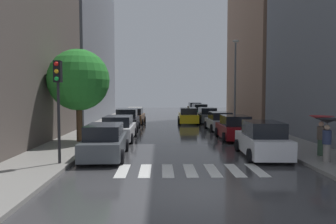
% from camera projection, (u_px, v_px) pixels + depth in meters
% --- Properties ---
extents(ground_plane, '(28.00, 72.00, 0.04)m').
position_uv_depth(ground_plane, '(171.00, 123.00, 33.65)').
color(ground_plane, '#3A3A3D').
extents(sidewalk_left, '(3.00, 72.00, 0.15)m').
position_uv_depth(sidewalk_left, '(110.00, 122.00, 33.47)').
color(sidewalk_left, gray).
rests_on(sidewalk_left, ground).
extents(sidewalk_right, '(3.00, 72.00, 0.15)m').
position_uv_depth(sidewalk_right, '(232.00, 122.00, 33.81)').
color(sidewalk_right, gray).
rests_on(sidewalk_right, ground).
extents(crosswalk_stripes, '(5.85, 2.20, 0.01)m').
position_uv_depth(crosswalk_stripes, '(190.00, 170.00, 12.64)').
color(crosswalk_stripes, silver).
rests_on(crosswalk_stripes, ground).
extents(building_left_mid, '(6.00, 19.68, 16.61)m').
position_uv_depth(building_left_mid, '(77.00, 50.00, 37.44)').
color(building_left_mid, slate).
rests_on(building_left_mid, ground).
extents(building_right_mid, '(6.00, 15.05, 25.74)m').
position_uv_depth(building_right_mid, '(268.00, 6.00, 35.43)').
color(building_right_mid, '#8C6B56').
rests_on(building_right_mid, ground).
extents(parked_car_left_nearest, '(2.17, 4.76, 1.62)m').
position_uv_depth(parked_car_left_nearest, '(105.00, 142.00, 15.21)').
color(parked_car_left_nearest, '#474C51').
rests_on(parked_car_left_nearest, ground).
extents(parked_car_left_second, '(2.13, 4.71, 1.62)m').
position_uv_depth(parked_car_left_second, '(119.00, 129.00, 20.85)').
color(parked_car_left_second, silver).
rests_on(parked_car_left_second, ground).
extents(parked_car_left_third, '(2.03, 4.42, 1.82)m').
position_uv_depth(parked_car_left_third, '(127.00, 120.00, 26.35)').
color(parked_car_left_third, black).
rests_on(parked_car_left_third, ground).
extents(parked_car_left_fourth, '(2.22, 4.60, 1.60)m').
position_uv_depth(parked_car_left_fourth, '(134.00, 116.00, 32.05)').
color(parked_car_left_fourth, brown).
rests_on(parked_car_left_fourth, ground).
extents(parked_car_right_nearest, '(2.18, 4.39, 1.74)m').
position_uv_depth(parked_car_right_nearest, '(262.00, 140.00, 15.34)').
color(parked_car_right_nearest, silver).
rests_on(parked_car_right_nearest, ground).
extents(parked_car_right_second, '(2.12, 4.23, 1.62)m').
position_uv_depth(parked_car_right_second, '(234.00, 128.00, 21.19)').
color(parked_car_right_second, maroon).
rests_on(parked_car_right_second, ground).
extents(parked_car_right_third, '(2.13, 4.12, 1.54)m').
position_uv_depth(parked_car_right_third, '(219.00, 122.00, 26.46)').
color(parked_car_right_third, '#B2B7BF').
rests_on(parked_car_right_third, ground).
extents(parked_car_right_fourth, '(2.04, 4.80, 1.61)m').
position_uv_depth(parked_car_right_fourth, '(207.00, 116.00, 33.17)').
color(parked_car_right_fourth, '#474C51').
rests_on(parked_car_right_fourth, ground).
extents(parked_car_right_fifth, '(2.13, 4.73, 1.76)m').
position_uv_depth(parked_car_right_fifth, '(199.00, 111.00, 39.88)').
color(parked_car_right_fifth, '#0C4C2D').
rests_on(parked_car_right_fifth, ground).
extents(parked_car_right_sixth, '(2.04, 4.65, 1.78)m').
position_uv_depth(parked_car_right_sixth, '(195.00, 109.00, 45.43)').
color(parked_car_right_sixth, '#B2B7BF').
rests_on(parked_car_right_sixth, ground).
extents(taxi_midroad, '(2.19, 4.72, 1.81)m').
position_uv_depth(taxi_midroad, '(188.00, 116.00, 32.45)').
color(taxi_midroad, yellow).
rests_on(taxi_midroad, ground).
extents(pedestrian_foreground, '(1.10, 1.10, 1.88)m').
position_uv_depth(pedestrian_foreground, '(321.00, 126.00, 14.85)').
color(pedestrian_foreground, '#38513D').
rests_on(pedestrian_foreground, sidewalk_right).
extents(pedestrian_by_kerb, '(1.00, 1.00, 1.86)m').
position_uv_depth(pedestrian_by_kerb, '(327.00, 130.00, 13.54)').
color(pedestrian_by_kerb, gray).
rests_on(pedestrian_by_kerb, sidewalk_right).
extents(street_tree_left, '(3.73, 3.73, 5.63)m').
position_uv_depth(street_tree_left, '(79.00, 80.00, 19.17)').
color(street_tree_left, '#513823').
rests_on(street_tree_left, sidewalk_left).
extents(traffic_light_left_corner, '(0.30, 0.42, 4.30)m').
position_uv_depth(traffic_light_left_corner, '(58.00, 89.00, 13.10)').
color(traffic_light_left_corner, black).
rests_on(traffic_light_left_corner, sidewalk_left).
extents(lamp_post_right, '(0.60, 0.28, 7.71)m').
position_uv_depth(lamp_post_right, '(235.00, 77.00, 28.25)').
color(lamp_post_right, '#595B60').
rests_on(lamp_post_right, sidewalk_right).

